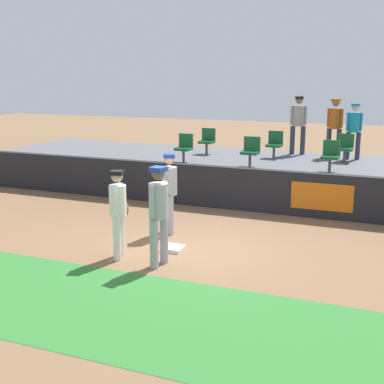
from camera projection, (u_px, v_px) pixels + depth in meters
ground_plane at (186, 251)px, 10.49m from camera, size 60.00×60.00×0.00m
grass_foreground_strip at (113, 308)px, 7.90m from camera, size 18.00×2.80×0.01m
first_base at (173, 248)px, 10.52m from camera, size 0.40×0.40×0.08m
player_fielder_home at (118, 208)px, 9.91m from camera, size 0.40×0.56×1.71m
player_runner_visitor at (159, 209)px, 9.46m from camera, size 0.40×0.52×1.86m
player_coach_visitor at (169, 188)px, 11.50m from camera, size 0.46×0.46×1.78m
field_wall at (240, 189)px, 13.61m from camera, size 18.00×0.26×1.12m
bleacher_platform at (265, 176)px, 15.95m from camera, size 18.00×4.80×0.92m
seat_back_right at (345, 146)px, 15.52m from camera, size 0.46×0.44×0.84m
seat_back_left at (207, 140)px, 17.15m from camera, size 0.46×0.44×0.84m
seat_front_right at (331, 154)px, 13.96m from camera, size 0.45×0.44×0.84m
seat_back_center at (275, 143)px, 16.31m from camera, size 0.46×0.44×0.84m
seat_front_center at (251, 150)px, 14.78m from camera, size 0.47×0.44×0.84m
seat_front_left at (184, 146)px, 15.54m from camera, size 0.44×0.44×0.84m
spectator_hooded at (298, 121)px, 16.93m from camera, size 0.51×0.44×1.88m
spectator_capped at (354, 127)px, 15.94m from camera, size 0.47×0.39×1.71m
spectator_casual at (335, 124)px, 16.38m from camera, size 0.50×0.41×1.83m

